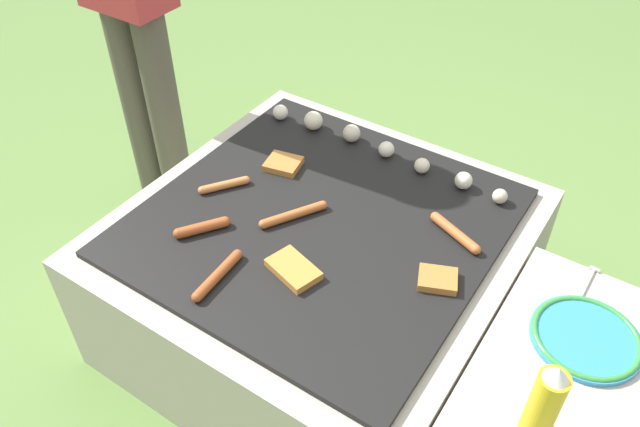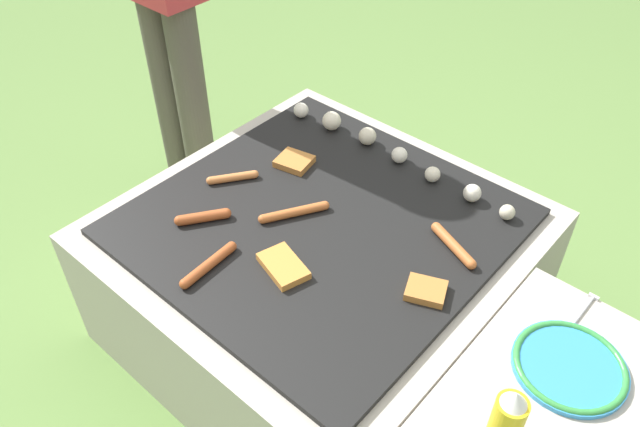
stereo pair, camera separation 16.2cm
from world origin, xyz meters
name	(u,v)px [view 2 (the right image)]	position (x,y,z in m)	size (l,w,h in m)	color
ground_plane	(320,324)	(0.00, 0.00, 0.00)	(14.00, 14.00, 0.00)	#608442
grill	(320,277)	(0.00, 0.00, 0.22)	(1.00, 1.00, 0.44)	#B2AA9E
sausage_front_left	(294,212)	(-0.06, -0.03, 0.45)	(0.11, 0.17, 0.02)	#B7602D
sausage_front_right	(453,245)	(0.32, 0.14, 0.45)	(0.16, 0.08, 0.03)	#B7602D
sausage_front_center	(233,177)	(-0.29, -0.04, 0.45)	(0.09, 0.13, 0.02)	#C6753D
sausage_mid_right	(203,217)	(-0.23, -0.21, 0.45)	(0.10, 0.13, 0.03)	#A34C23
sausage_back_left	(209,265)	(-0.08, -0.31, 0.45)	(0.03, 0.18, 0.03)	#A34C23
bread_slice_right	(294,161)	(-0.21, 0.13, 0.45)	(0.11, 0.10, 0.02)	#B27033
bread_slice_center	(426,291)	(0.35, -0.03, 0.45)	(0.11, 0.10, 0.02)	#B27033
bread_slice_left	(283,266)	(0.05, -0.19, 0.45)	(0.15, 0.11, 0.02)	#D18438
mushroom_row	(383,147)	(-0.05, 0.34, 0.46)	(0.78, 0.07, 0.06)	silver
plate_colorful	(570,366)	(0.69, -0.01, 0.45)	(0.24, 0.24, 0.02)	#338CCC
fork_utensil	(579,316)	(0.65, 0.14, 0.44)	(0.02, 0.18, 0.01)	silver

